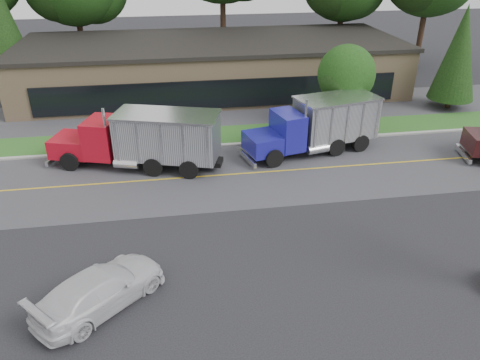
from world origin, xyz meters
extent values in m
plane|color=#2D2D32|center=(0.00, 0.00, 0.00)|extent=(140.00, 140.00, 0.00)
cube|color=#525257|center=(0.00, 9.00, 0.00)|extent=(60.00, 8.00, 0.02)
cube|color=gold|center=(0.00, 9.00, 0.00)|extent=(60.00, 0.12, 0.01)
cube|color=#9E9E99|center=(0.00, 13.20, 0.00)|extent=(60.00, 0.30, 0.12)
cube|color=#2C6522|center=(0.00, 15.00, 0.00)|extent=(60.00, 3.40, 0.03)
cube|color=#525257|center=(0.00, 20.00, 0.00)|extent=(60.00, 7.00, 0.02)
cube|color=tan|center=(2.00, 26.00, 2.00)|extent=(32.00, 12.00, 4.00)
cylinder|color=#382619|center=(-10.00, 34.00, 2.35)|extent=(0.56, 0.56, 4.71)
cylinder|color=#382619|center=(4.00, 34.00, 3.30)|extent=(0.56, 0.56, 6.59)
cylinder|color=#382619|center=(16.00, 33.00, 2.32)|extent=(0.56, 0.56, 4.63)
cylinder|color=#382619|center=(24.00, 31.00, 2.61)|extent=(0.56, 0.56, 5.23)
cylinder|color=#382619|center=(-16.00, 30.00, 0.50)|extent=(0.44, 0.44, 1.00)
cylinder|color=#382619|center=(20.00, 18.00, 0.50)|extent=(0.44, 0.44, 1.00)
cone|color=black|center=(20.00, 18.00, 4.34)|extent=(3.47, 3.47, 7.10)
cylinder|color=#382619|center=(10.00, 15.00, 1.06)|extent=(0.56, 0.56, 2.13)
sphere|color=#16350E|center=(10.00, 15.00, 3.95)|extent=(3.89, 3.89, 3.89)
sphere|color=#16350E|center=(10.73, 15.49, 3.46)|extent=(2.91, 2.91, 2.91)
sphere|color=black|center=(9.39, 14.64, 3.58)|extent=(2.67, 2.67, 2.67)
cube|color=black|center=(-3.81, 10.95, 0.57)|extent=(9.48, 3.80, 0.28)
cube|color=#B10C1E|center=(-7.80, 12.19, 1.12)|extent=(2.88, 2.88, 1.10)
cube|color=#B10C1E|center=(-6.01, 11.63, 1.72)|extent=(2.31, 2.79, 2.20)
cube|color=black|center=(-6.71, 11.85, 2.12)|extent=(0.68, 2.02, 0.90)
cube|color=silver|center=(-2.22, 10.45, 2.02)|extent=(6.23, 4.09, 2.50)
cube|color=silver|center=(-2.22, 10.45, 3.32)|extent=(6.42, 4.28, 0.12)
cylinder|color=black|center=(-7.26, 13.22, 0.57)|extent=(1.15, 0.66, 1.10)
cylinder|color=black|center=(-7.95, 11.03, 0.57)|extent=(1.15, 0.66, 1.10)
cylinder|color=black|center=(-1.48, 11.43, 0.57)|extent=(1.15, 0.66, 1.10)
cylinder|color=black|center=(-2.16, 9.23, 0.57)|extent=(1.15, 0.66, 1.10)
cube|color=black|center=(6.93, 11.50, 0.57)|extent=(8.23, 2.85, 0.28)
cube|color=navy|center=(3.45, 10.68, 1.12)|extent=(2.44, 2.69, 1.10)
cube|color=navy|center=(5.02, 11.05, 1.72)|extent=(1.94, 2.66, 2.20)
cube|color=black|center=(4.41, 10.91, 2.12)|extent=(0.54, 2.06, 0.90)
cube|color=silver|center=(8.32, 11.83, 2.02)|extent=(5.36, 3.56, 2.50)
cube|color=silver|center=(8.32, 11.83, 3.32)|extent=(5.54, 3.74, 0.12)
cylinder|color=black|center=(3.36, 11.84, 0.57)|extent=(1.15, 0.59, 1.10)
cylinder|color=black|center=(3.89, 9.60, 0.57)|extent=(1.15, 0.59, 1.10)
cylinder|color=black|center=(8.41, 13.03, 0.57)|extent=(1.15, 0.59, 1.10)
cylinder|color=black|center=(8.93, 10.79, 0.57)|extent=(1.15, 0.59, 1.10)
cylinder|color=black|center=(17.10, 9.80, 0.57)|extent=(1.15, 0.60, 1.10)
imported|color=silver|center=(-5.00, -0.84, 0.75)|extent=(5.23, 5.02, 1.50)
camera|label=1|loc=(-2.02, -14.78, 12.25)|focal=35.00mm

